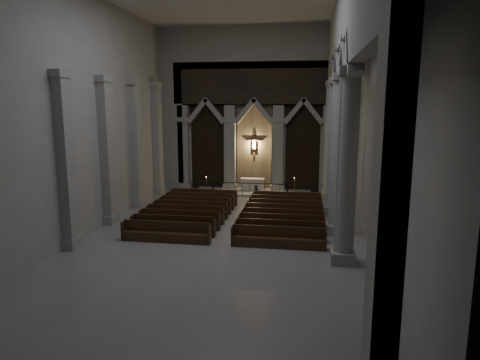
{
  "coord_description": "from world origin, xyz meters",
  "views": [
    {
      "loc": [
        3.86,
        -20.03,
        6.66
      ],
      "look_at": [
        0.28,
        3.0,
        2.38
      ],
      "focal_mm": 32.0,
      "sensor_mm": 36.0,
      "label": 1
    }
  ],
  "objects_px": {
    "candle_stand_left": "(206,191)",
    "candle_stand_right": "(294,193)",
    "worshipper": "(256,194)",
    "altar": "(252,184)",
    "pews": "(235,216)",
    "altar_rail": "(250,187)"
  },
  "relations": [
    {
      "from": "worshipper",
      "to": "altar",
      "type": "bearing_deg",
      "value": 80.06
    },
    {
      "from": "pews",
      "to": "worshipper",
      "type": "distance_m",
      "value": 4.9
    },
    {
      "from": "candle_stand_left",
      "to": "pews",
      "type": "xyz_separation_m",
      "value": [
        3.05,
        -6.04,
        -0.08
      ]
    },
    {
      "from": "altar",
      "to": "worshipper",
      "type": "relative_size",
      "value": 1.48
    },
    {
      "from": "altar_rail",
      "to": "pews",
      "type": "xyz_separation_m",
      "value": [
        -0.0,
        -6.42,
        -0.38
      ]
    },
    {
      "from": "altar_rail",
      "to": "worshipper",
      "type": "bearing_deg",
      "value": -67.69
    },
    {
      "from": "pews",
      "to": "worshipper",
      "type": "bearing_deg",
      "value": 82.41
    },
    {
      "from": "pews",
      "to": "worshipper",
      "type": "relative_size",
      "value": 8.21
    },
    {
      "from": "altar",
      "to": "candle_stand_right",
      "type": "height_order",
      "value": "candle_stand_right"
    },
    {
      "from": "altar",
      "to": "pews",
      "type": "xyz_separation_m",
      "value": [
        0.03,
        -8.13,
        -0.29
      ]
    },
    {
      "from": "candle_stand_left",
      "to": "candle_stand_right",
      "type": "height_order",
      "value": "candle_stand_right"
    },
    {
      "from": "altar_rail",
      "to": "candle_stand_left",
      "type": "bearing_deg",
      "value": -172.85
    },
    {
      "from": "candle_stand_left",
      "to": "worshipper",
      "type": "distance_m",
      "value": 3.88
    },
    {
      "from": "altar",
      "to": "worshipper",
      "type": "height_order",
      "value": "worshipper"
    },
    {
      "from": "altar",
      "to": "candle_stand_right",
      "type": "relative_size",
      "value": 1.15
    },
    {
      "from": "candle_stand_left",
      "to": "candle_stand_right",
      "type": "bearing_deg",
      "value": 2.66
    },
    {
      "from": "candle_stand_right",
      "to": "worshipper",
      "type": "distance_m",
      "value": 2.89
    },
    {
      "from": "altar_rail",
      "to": "candle_stand_left",
      "type": "height_order",
      "value": "candle_stand_left"
    },
    {
      "from": "altar_rail",
      "to": "altar",
      "type": "bearing_deg",
      "value": 91.15
    },
    {
      "from": "altar",
      "to": "altar_rail",
      "type": "relative_size",
      "value": 0.33
    },
    {
      "from": "altar_rail",
      "to": "pews",
      "type": "height_order",
      "value": "altar_rail"
    },
    {
      "from": "altar_rail",
      "to": "worshipper",
      "type": "xyz_separation_m",
      "value": [
        0.65,
        -1.57,
        -0.1
      ]
    }
  ]
}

